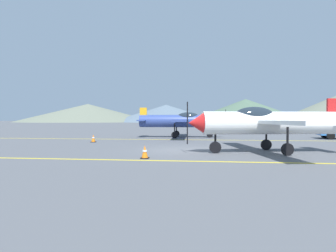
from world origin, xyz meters
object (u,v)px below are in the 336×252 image
traffic_cone_side (93,138)px  airplane_near (266,122)px  airplane_mid (181,121)px  traffic_cone_front (145,152)px

traffic_cone_side → airplane_near: bearing=-24.4°
airplane_near → airplane_mid: (-5.15, 11.27, 0.00)m
traffic_cone_front → airplane_near: bearing=25.1°
traffic_cone_front → traffic_cone_side: size_ratio=1.00×
airplane_mid → traffic_cone_front: airplane_mid is taller
airplane_near → airplane_mid: size_ratio=1.00×
airplane_near → airplane_mid: same height
airplane_near → traffic_cone_side: 12.56m
airplane_near → traffic_cone_side: airplane_near is taller
airplane_near → traffic_cone_side: bearing=155.6°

